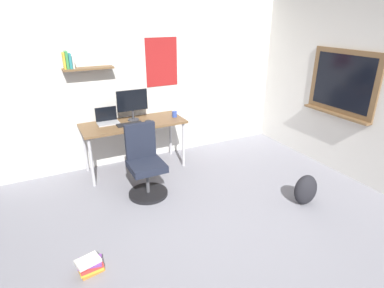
% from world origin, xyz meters
% --- Properties ---
extents(ground_plane, '(5.20, 5.20, 0.00)m').
position_xyz_m(ground_plane, '(0.00, 0.00, 0.00)').
color(ground_plane, gray).
rests_on(ground_plane, ground).
extents(wall_back, '(5.00, 0.30, 2.60)m').
position_xyz_m(wall_back, '(-0.00, 2.45, 1.30)').
color(wall_back, silver).
rests_on(wall_back, ground).
extents(desk, '(1.52, 0.63, 0.76)m').
position_xyz_m(desk, '(-0.33, 2.05, 0.68)').
color(desk, brown).
rests_on(desk, ground).
extents(office_chair, '(0.52, 0.52, 0.95)m').
position_xyz_m(office_chair, '(-0.43, 1.29, 0.41)').
color(office_chair, black).
rests_on(office_chair, ground).
extents(laptop, '(0.31, 0.21, 0.23)m').
position_xyz_m(laptop, '(-0.68, 2.20, 0.81)').
color(laptop, '#ADAFB5').
rests_on(laptop, desk).
extents(monitor_primary, '(0.46, 0.17, 0.46)m').
position_xyz_m(monitor_primary, '(-0.30, 2.16, 1.03)').
color(monitor_primary, '#38383D').
rests_on(monitor_primary, desk).
extents(keyboard, '(0.37, 0.13, 0.02)m').
position_xyz_m(keyboard, '(-0.41, 1.97, 0.77)').
color(keyboard, black).
rests_on(keyboard, desk).
extents(computer_mouse, '(0.10, 0.06, 0.03)m').
position_xyz_m(computer_mouse, '(-0.13, 1.97, 0.77)').
color(computer_mouse, '#262628').
rests_on(computer_mouse, desk).
extents(coffee_mug, '(0.08, 0.08, 0.09)m').
position_xyz_m(coffee_mug, '(0.32, 2.02, 0.80)').
color(coffee_mug, '#334CA5').
rests_on(coffee_mug, desk).
extents(backpack, '(0.32, 0.22, 0.40)m').
position_xyz_m(backpack, '(1.27, 0.12, 0.20)').
color(backpack, '#232328').
rests_on(backpack, ground).
extents(book_stack_on_floor, '(0.26, 0.21, 0.16)m').
position_xyz_m(book_stack_on_floor, '(-1.38, 0.17, 0.08)').
color(book_stack_on_floor, orange).
rests_on(book_stack_on_floor, ground).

